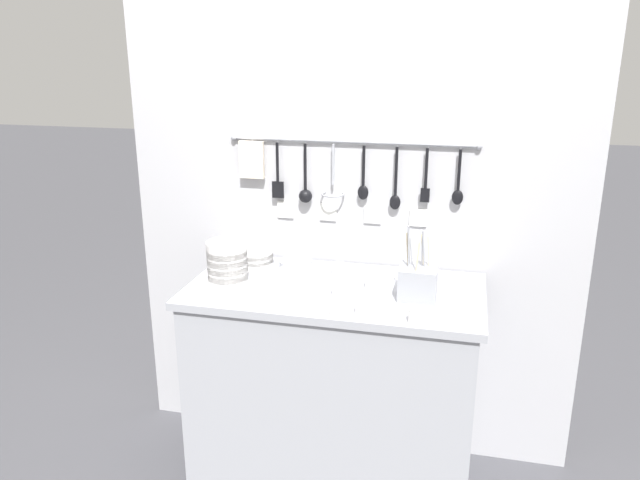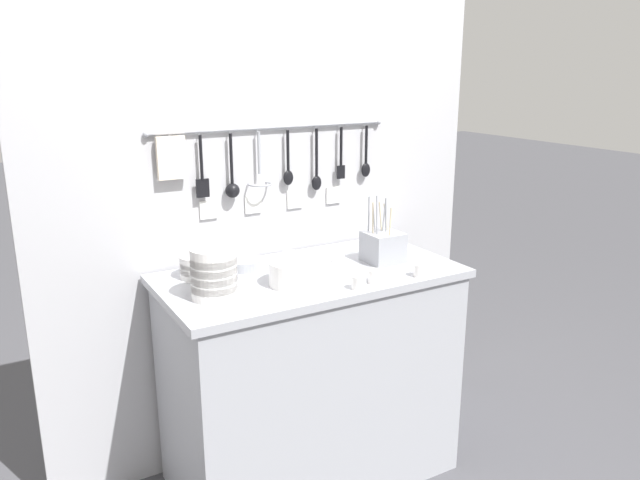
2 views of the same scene
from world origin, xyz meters
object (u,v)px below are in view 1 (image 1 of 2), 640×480
cup_mid_row (416,316)px  cup_back_left (338,269)px  cup_edge_far (336,308)px  cup_front_left (339,289)px  bowl_stack_nested_right (227,264)px  steel_mixing_bowl (296,265)px  plate_stack (302,283)px  cup_by_caddy (363,308)px  cutlery_caddy (418,282)px  bowl_stack_tall_left (255,257)px  cup_edge_near (372,282)px

cup_mid_row → cup_back_left: bearing=131.9°
cup_edge_far → cup_front_left: same height
bowl_stack_nested_right → steel_mixing_bowl: bowl_stack_nested_right is taller
plate_stack → cup_by_caddy: (0.25, -0.13, -0.02)m
plate_stack → cup_back_left: (0.09, 0.23, -0.02)m
steel_mixing_bowl → cup_mid_row: cup_mid_row is taller
steel_mixing_bowl → bowl_stack_nested_right: bearing=-131.0°
cup_back_left → plate_stack: bearing=-111.7°
cup_back_left → cup_edge_far: same height
cup_edge_far → cup_front_left: (-0.03, 0.17, 0.00)m
bowl_stack_nested_right → plate_stack: (0.30, -0.02, -0.04)m
cutlery_caddy → cup_mid_row: (0.01, -0.22, -0.04)m
plate_stack → cup_back_left: bearing=68.3°
plate_stack → cutlery_caddy: (0.42, 0.07, 0.02)m
bowl_stack_tall_left → steel_mixing_bowl: size_ratio=1.11×
plate_stack → steel_mixing_bowl: bearing=110.1°
steel_mixing_bowl → cup_mid_row: bearing=-37.6°
bowl_stack_nested_right → plate_stack: 0.30m
cup_front_left → cup_edge_near: bearing=43.3°
bowl_stack_nested_right → steel_mixing_bowl: (0.20, 0.24, -0.07)m
bowl_stack_tall_left → cup_back_left: 0.36m
cup_mid_row → steel_mixing_bowl: bearing=142.4°
cup_back_left → cup_front_left: size_ratio=1.00×
cup_edge_near → cup_by_caddy: same height
cup_front_left → bowl_stack_nested_right: bearing=179.7°
cup_back_left → cup_front_left: bearing=-77.7°
steel_mixing_bowl → cutlery_caddy: (0.51, -0.19, 0.04)m
cutlery_caddy → cup_by_caddy: bearing=-131.4°
cutlery_caddy → cup_front_left: cutlery_caddy is taller
bowl_stack_nested_right → cup_edge_near: size_ratio=3.51×
cutlery_caddy → cup_edge_far: bearing=-139.5°
bowl_stack_tall_left → cup_edge_near: size_ratio=3.01×
bowl_stack_nested_right → bowl_stack_tall_left: bowl_stack_nested_right is taller
plate_stack → cup_edge_near: bearing=25.2°
plate_stack → cup_edge_near: (0.24, 0.11, -0.02)m
cup_back_left → cup_edge_near: size_ratio=1.00×
cup_mid_row → cup_by_caddy: size_ratio=1.00×
steel_mixing_bowl → cup_by_caddy: cup_by_caddy is taller
bowl_stack_nested_right → cutlery_caddy: bearing=3.9°
bowl_stack_tall_left → steel_mixing_bowl: bowl_stack_tall_left is taller
steel_mixing_bowl → plate_stack: bearing=-69.9°
cup_back_left → steel_mixing_bowl: bearing=172.7°
bowl_stack_nested_right → cup_front_left: size_ratio=3.51×
cup_back_left → cup_by_caddy: bearing=-66.0°
steel_mixing_bowl → cup_by_caddy: 0.51m
bowl_stack_tall_left → plate_stack: bearing=-42.6°
cup_back_left → cup_by_caddy: 0.39m
steel_mixing_bowl → cup_edge_near: cup_edge_near is taller
cup_mid_row → cup_front_left: size_ratio=1.00×
cup_edge_near → cup_front_left: same height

